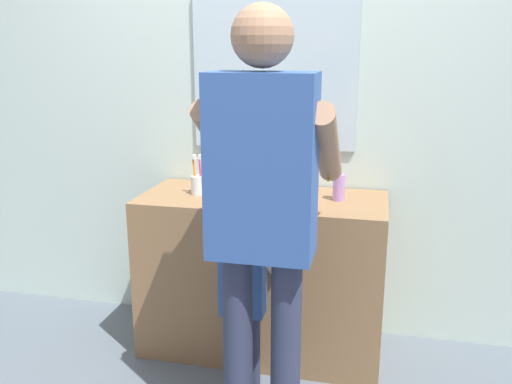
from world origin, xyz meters
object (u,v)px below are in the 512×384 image
Objects in this scene: soap_bottle at (339,187)px; adult_parent at (263,194)px; toothbrush_cup at (198,184)px; child_toddler at (243,288)px.

adult_parent is (-0.23, -0.67, 0.13)m from soap_bottle.
toothbrush_cup is 0.80m from adult_parent.
toothbrush_cup is at bearing 131.29° from child_toddler.
soap_bottle is at bearing 48.49° from child_toddler.
adult_parent is (0.47, -0.63, 0.14)m from toothbrush_cup.
adult_parent is (0.14, -0.25, 0.51)m from child_toddler.
toothbrush_cup reaches higher than child_toddler.
child_toddler is (-0.38, -0.42, -0.38)m from soap_bottle.
adult_parent reaches higher than soap_bottle.
adult_parent is at bearing -60.36° from child_toddler.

